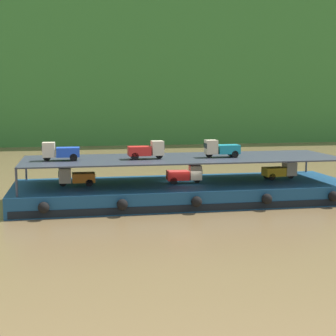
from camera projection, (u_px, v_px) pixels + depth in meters
name	position (u px, v px, depth m)	size (l,w,h in m)	color
ground_plane	(183.00, 201.00, 40.04)	(400.00, 400.00, 0.00)	brown
hillside_far_bank	(111.00, 20.00, 102.89)	(141.73, 36.71, 43.22)	#33702D
cargo_barge	(183.00, 192.00, 39.91)	(26.38, 9.05, 1.50)	navy
cargo_rack	(183.00, 158.00, 39.58)	(24.78, 7.63, 2.00)	#2D333D
mini_truck_lower_stern	(76.00, 177.00, 38.25)	(2.76, 1.23, 1.38)	orange
mini_truck_lower_aft	(185.00, 174.00, 39.50)	(2.79, 1.28, 1.38)	red
mini_truck_lower_mid	(280.00, 171.00, 41.62)	(2.79, 1.28, 1.38)	gold
mini_truck_upper_stern	(60.00, 151.00, 37.49)	(2.75, 1.22, 1.38)	#1E47B7
mini_truck_upper_mid	(147.00, 150.00, 38.53)	(2.75, 1.21, 1.38)	red
mini_truck_upper_fore	(221.00, 149.00, 39.71)	(2.74, 1.21, 1.38)	teal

